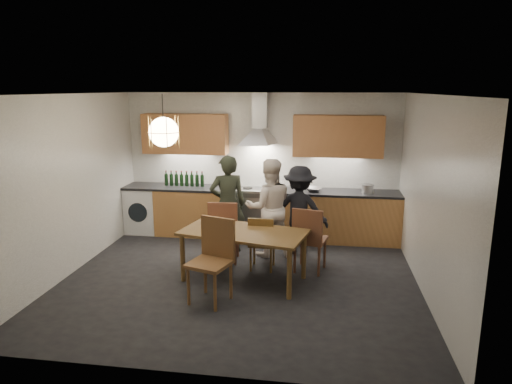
# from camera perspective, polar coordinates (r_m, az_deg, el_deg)

# --- Properties ---
(ground) EXTENTS (5.00, 5.00, 0.00)m
(ground) POSITION_cam_1_polar(r_m,az_deg,el_deg) (6.66, -2.07, -10.83)
(ground) COLOR black
(ground) RESTS_ON ground
(room_shell) EXTENTS (5.02, 4.52, 2.61)m
(room_shell) POSITION_cam_1_polar(r_m,az_deg,el_deg) (6.18, -2.20, 3.82)
(room_shell) COLOR white
(room_shell) RESTS_ON ground
(counter_run) EXTENTS (5.00, 0.62, 0.90)m
(counter_run) POSITION_cam_1_polar(r_m,az_deg,el_deg) (8.33, 0.50, -2.64)
(counter_run) COLOR tan
(counter_run) RESTS_ON ground
(range_stove) EXTENTS (0.90, 0.60, 0.92)m
(range_stove) POSITION_cam_1_polar(r_m,az_deg,el_deg) (8.33, 0.33, -2.70)
(range_stove) COLOR silver
(range_stove) RESTS_ON ground
(wall_fixtures) EXTENTS (4.30, 0.54, 1.10)m
(wall_fixtures) POSITION_cam_1_polar(r_m,az_deg,el_deg) (8.18, 0.46, 7.23)
(wall_fixtures) COLOR tan
(wall_fixtures) RESTS_ON ground
(pendant_lamp) EXTENTS (0.43, 0.43, 0.70)m
(pendant_lamp) POSITION_cam_1_polar(r_m,az_deg,el_deg) (6.29, -11.46, 7.35)
(pendant_lamp) COLOR black
(pendant_lamp) RESTS_ON ground
(dining_table) EXTENTS (1.87, 1.22, 0.73)m
(dining_table) POSITION_cam_1_polar(r_m,az_deg,el_deg) (6.42, -1.56, -5.62)
(dining_table) COLOR brown
(dining_table) RESTS_ON ground
(chair_back_left) EXTENTS (0.48, 0.48, 1.00)m
(chair_back_left) POSITION_cam_1_polar(r_m,az_deg,el_deg) (7.08, -4.04, -4.47)
(chair_back_left) COLOR brown
(chair_back_left) RESTS_ON ground
(chair_back_mid) EXTENTS (0.39, 0.39, 0.83)m
(chair_back_mid) POSITION_cam_1_polar(r_m,az_deg,el_deg) (6.79, 0.70, -6.04)
(chair_back_mid) COLOR brown
(chair_back_mid) RESTS_ON ground
(chair_back_right) EXTENTS (0.54, 0.54, 0.99)m
(chair_back_right) POSITION_cam_1_polar(r_m,az_deg,el_deg) (6.74, 6.63, -5.46)
(chair_back_right) COLOR brown
(chair_back_right) RESTS_ON ground
(chair_front) EXTENTS (0.61, 0.61, 1.07)m
(chair_front) POSITION_cam_1_polar(r_m,az_deg,el_deg) (5.89, -5.34, -7.72)
(chair_front) COLOR brown
(chair_front) RESTS_ON ground
(person_left) EXTENTS (0.69, 0.57, 1.63)m
(person_left) POSITION_cam_1_polar(r_m,az_deg,el_deg) (7.51, -3.56, -1.52)
(person_left) COLOR black
(person_left) RESTS_ON ground
(person_mid) EXTENTS (0.90, 0.78, 1.60)m
(person_mid) POSITION_cam_1_polar(r_m,az_deg,el_deg) (7.33, 1.67, -1.98)
(person_mid) COLOR silver
(person_mid) RESTS_ON ground
(person_right) EXTENTS (1.00, 0.66, 1.46)m
(person_right) POSITION_cam_1_polar(r_m,az_deg,el_deg) (7.47, 5.44, -2.28)
(person_right) COLOR black
(person_right) RESTS_ON ground
(mixing_bowl) EXTENTS (0.34, 0.34, 0.07)m
(mixing_bowl) POSITION_cam_1_polar(r_m,az_deg,el_deg) (8.09, 7.21, 0.33)
(mixing_bowl) COLOR silver
(mixing_bowl) RESTS_ON counter_run
(stock_pot) EXTENTS (0.22, 0.22, 0.14)m
(stock_pot) POSITION_cam_1_polar(r_m,az_deg,el_deg) (8.12, 13.78, 0.36)
(stock_pot) COLOR #ADADB0
(stock_pot) RESTS_ON counter_run
(wine_bottles) EXTENTS (0.76, 0.07, 0.28)m
(wine_bottles) POSITION_cam_1_polar(r_m,az_deg,el_deg) (8.55, -8.98, 1.67)
(wine_bottles) COLOR black
(wine_bottles) RESTS_ON counter_run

